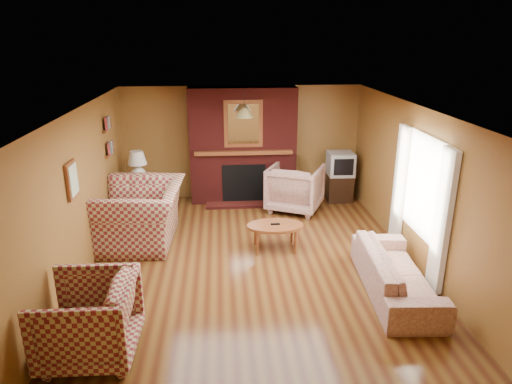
{
  "coord_description": "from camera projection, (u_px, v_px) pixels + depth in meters",
  "views": [
    {
      "loc": [
        -0.46,
        -6.31,
        3.4
      ],
      "look_at": [
        0.09,
        0.6,
        1.0
      ],
      "focal_mm": 32.0,
      "sensor_mm": 36.0,
      "label": 1
    }
  ],
  "objects": [
    {
      "name": "floor",
      "position": [
        254.0,
        265.0,
        7.1
      ],
      "size": [
        6.5,
        6.5,
        0.0
      ],
      "primitive_type": "plane",
      "color": "#431F0E",
      "rests_on": "ground"
    },
    {
      "name": "ceiling",
      "position": [
        253.0,
        111.0,
        6.31
      ],
      "size": [
        6.5,
        6.5,
        0.0
      ],
      "primitive_type": "plane",
      "rotation": [
        3.14,
        0.0,
        0.0
      ],
      "color": "silver",
      "rests_on": "wall_back"
    },
    {
      "name": "wall_back",
      "position": [
        242.0,
        143.0,
        9.76
      ],
      "size": [
        6.5,
        0.0,
        6.5
      ],
      "primitive_type": "plane",
      "rotation": [
        1.57,
        0.0,
        0.0
      ],
      "color": "olive",
      "rests_on": "floor"
    },
    {
      "name": "wall_front",
      "position": [
        283.0,
        325.0,
        3.64
      ],
      "size": [
        6.5,
        0.0,
        6.5
      ],
      "primitive_type": "plane",
      "rotation": [
        -1.57,
        0.0,
        0.0
      ],
      "color": "olive",
      "rests_on": "floor"
    },
    {
      "name": "wall_left",
      "position": [
        79.0,
        197.0,
        6.52
      ],
      "size": [
        0.0,
        6.5,
        6.5
      ],
      "primitive_type": "plane",
      "rotation": [
        1.57,
        0.0,
        1.57
      ],
      "color": "olive",
      "rests_on": "floor"
    },
    {
      "name": "wall_right",
      "position": [
        418.0,
        188.0,
        6.89
      ],
      "size": [
        0.0,
        6.5,
        6.5
      ],
      "primitive_type": "plane",
      "rotation": [
        1.57,
        0.0,
        -1.57
      ],
      "color": "olive",
      "rests_on": "floor"
    },
    {
      "name": "fireplace",
      "position": [
        243.0,
        146.0,
        9.52
      ],
      "size": [
        2.2,
        0.82,
        2.4
      ],
      "color": "#4C1210",
      "rests_on": "floor"
    },
    {
      "name": "window_right",
      "position": [
        420.0,
        197.0,
        6.72
      ],
      "size": [
        0.1,
        1.85,
        2.0
      ],
      "color": "beige",
      "rests_on": "wall_right"
    },
    {
      "name": "bookshelf",
      "position": [
        110.0,
        137.0,
        8.16
      ],
      "size": [
        0.09,
        0.55,
        0.71
      ],
      "color": "brown",
      "rests_on": "wall_left"
    },
    {
      "name": "botanical_print",
      "position": [
        72.0,
        180.0,
        6.12
      ],
      "size": [
        0.05,
        0.4,
        0.5
      ],
      "color": "brown",
      "rests_on": "wall_left"
    },
    {
      "name": "pendant_light",
      "position": [
        244.0,
        113.0,
        8.61
      ],
      "size": [
        0.36,
        0.36,
        0.48
      ],
      "color": "black",
      "rests_on": "ceiling"
    },
    {
      "name": "plaid_loveseat",
      "position": [
        141.0,
        214.0,
        7.74
      ],
      "size": [
        1.46,
        1.65,
        1.02
      ],
      "primitive_type": "imported",
      "rotation": [
        0.0,
        0.0,
        -1.63
      ],
      "color": "maroon",
      "rests_on": "floor"
    },
    {
      "name": "plaid_armchair",
      "position": [
        88.0,
        319.0,
        4.96
      ],
      "size": [
        1.03,
        1.0,
        0.92
      ],
      "primitive_type": "imported",
      "rotation": [
        0.0,
        0.0,
        -1.59
      ],
      "color": "maroon",
      "rests_on": "floor"
    },
    {
      "name": "floral_sofa",
      "position": [
        396.0,
        273.0,
        6.27
      ],
      "size": [
        0.94,
        2.1,
        0.6
      ],
      "primitive_type": "imported",
      "rotation": [
        0.0,
        0.0,
        1.5
      ],
      "color": "#C0B095",
      "rests_on": "floor"
    },
    {
      "name": "floral_armchair",
      "position": [
        295.0,
        188.0,
        9.2
      ],
      "size": [
        1.34,
        1.36,
        0.93
      ],
      "primitive_type": "imported",
      "rotation": [
        0.0,
        0.0,
        2.7
      ],
      "color": "#C0B095",
      "rests_on": "floor"
    },
    {
      "name": "coffee_table",
      "position": [
        275.0,
        228.0,
        7.5
      ],
      "size": [
        0.93,
        0.58,
        0.46
      ],
      "color": "brown",
      "rests_on": "floor"
    },
    {
      "name": "side_table",
      "position": [
        140.0,
        197.0,
        9.14
      ],
      "size": [
        0.49,
        0.49,
        0.63
      ],
      "primitive_type": "cube",
      "rotation": [
        0.0,
        0.0,
        0.04
      ],
      "color": "brown",
      "rests_on": "floor"
    },
    {
      "name": "table_lamp",
      "position": [
        137.0,
        165.0,
        8.93
      ],
      "size": [
        0.38,
        0.38,
        0.62
      ],
      "color": "white",
      "rests_on": "side_table"
    },
    {
      "name": "tv_stand",
      "position": [
        339.0,
        187.0,
        9.79
      ],
      "size": [
        0.53,
        0.48,
        0.57
      ],
      "primitive_type": "cube",
      "rotation": [
        0.0,
        0.0,
        -0.02
      ],
      "color": "black",
      "rests_on": "floor"
    },
    {
      "name": "crt_tv",
      "position": [
        341.0,
        164.0,
        9.61
      ],
      "size": [
        0.54,
        0.54,
        0.49
      ],
      "color": "#A6A9AE",
      "rests_on": "tv_stand"
    }
  ]
}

